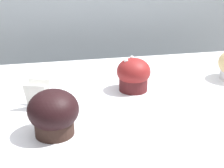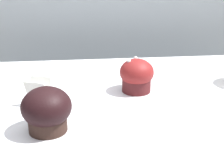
{
  "view_description": "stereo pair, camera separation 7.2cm",
  "coord_description": "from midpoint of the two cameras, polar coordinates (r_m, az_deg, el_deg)",
  "views": [
    {
      "loc": [
        -0.21,
        -0.69,
        1.25
      ],
      "look_at": [
        -0.07,
        -0.03,
        0.98
      ],
      "focal_mm": 50.0,
      "sensor_mm": 36.0,
      "label": 1
    },
    {
      "loc": [
        -0.14,
        -0.7,
        1.25
      ],
      "look_at": [
        -0.07,
        -0.03,
        0.98
      ],
      "focal_mm": 50.0,
      "sensor_mm": 36.0,
      "label": 2
    }
  ],
  "objects": [
    {
      "name": "wall_back",
      "position": [
        1.35,
        -4.38,
        6.5
      ],
      "size": [
        3.2,
        0.1,
        1.8
      ],
      "primitive_type": "cube",
      "color": "#A8B2B7",
      "rests_on": "ground"
    },
    {
      "name": "price_card",
      "position": [
        0.73,
        -16.28,
        -1.83
      ],
      "size": [
        0.06,
        0.06,
        0.06
      ],
      "color": "white",
      "rests_on": "display_counter"
    },
    {
      "name": "muffin_front_center",
      "position": [
        0.61,
        -14.05,
        -5.28
      ],
      "size": [
        0.1,
        0.1,
        0.09
      ],
      "color": "#311F19",
      "rests_on": "display_counter"
    },
    {
      "name": "muffin_front_left",
      "position": [
        0.79,
        1.27,
        1.66
      ],
      "size": [
        0.09,
        0.09,
        0.09
      ],
      "color": "#4D1A1B",
      "rests_on": "display_counter"
    }
  ]
}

